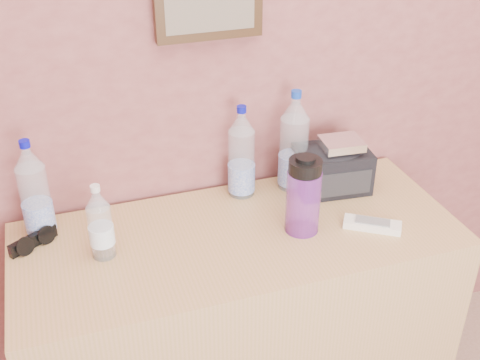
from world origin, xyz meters
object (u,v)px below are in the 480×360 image
Objects in this scene: pet_large_b at (241,156)px; toiletry_bag at (332,167)px; pet_large_c at (294,146)px; nalgene_bottle at (303,195)px; dresser at (239,334)px; pet_small at (100,226)px; foil_packet at (341,143)px; pet_large_a at (35,194)px; sunglasses at (33,241)px; ac_remote at (372,225)px.

pet_large_b is 0.29m from toiletry_bag.
pet_large_c is 0.24m from nalgene_bottle.
pet_small is (-0.38, 0.02, 0.49)m from dresser.
foil_packet is (0.30, -0.08, 0.03)m from pet_large_b.
dresser is at bearing -18.70° from pet_large_a.
pet_large_a is 0.90m from foil_packet.
sunglasses is 0.91m from toiletry_bag.
pet_large_c is 0.81m from sunglasses.
sunglasses is (-0.18, 0.10, -0.08)m from pet_small.
pet_small is 0.92× the size of nalgene_bottle.
pet_large_c is at bearing 162.95° from toiletry_bag.
pet_large_b is 2.07× the size of sunglasses.
nalgene_bottle is (-0.07, -0.23, -0.03)m from pet_large_c.
sunglasses is 0.95m from ac_remote.
foil_packet reaches higher than toiletry_bag.
foil_packet is (0.13, -0.07, 0.02)m from pet_large_c.
pet_large_b is at bearing 176.49° from pet_large_c.
pet_large_a is 0.13m from sunglasses.
pet_small is at bearing -171.94° from foil_packet.
ac_remote is 0.73× the size of toiletry_bag.
pet_large_c is 2.28× the size of sunglasses.
toiletry_bag is at bearing -2.09° from pet_large_a.
pet_large_b is at bearing 112.45° from nalgene_bottle.
toiletry_bag is (0.89, -0.03, -0.05)m from pet_large_a.
dresser is at bearing -110.32° from pet_large_b.
pet_large_b is 0.31m from foil_packet.
ac_remote is 0.27m from foil_packet.
dresser is at bearing -161.46° from ac_remote.
dresser is 0.62m from pet_small.
nalgene_bottle is at bearing -139.86° from foil_packet.
nalgene_bottle is (0.55, -0.06, 0.02)m from pet_small.
pet_large_b reaches higher than toiletry_bag.
foil_packet is at bearing 8.06° from pet_small.
toiletry_bag reaches higher than dresser.
ac_remote is (0.29, -0.30, -0.12)m from pet_large_b.
nalgene_bottle is 0.23m from ac_remote.
ac_remote is (0.37, -0.10, 0.41)m from dresser.
pet_small is 0.74m from toiletry_bag.
sunglasses is 0.94m from foil_packet.
pet_large_c is (0.77, 0.01, 0.01)m from pet_large_a.
dresser is 0.77m from pet_large_a.
pet_small reaches higher than toiletry_bag.
pet_large_a reaches higher than toiletry_bag.
dresser is 0.54m from nalgene_bottle.
pet_large_a is 0.61m from pet_large_b.
ac_remote is 1.33× the size of foil_packet.
sunglasses is at bearing -114.40° from pet_large_a.
pet_small is at bearing -158.00° from pet_large_b.
dresser is 0.61m from toiletry_bag.
sunglasses is at bearing -173.06° from toiletry_bag.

